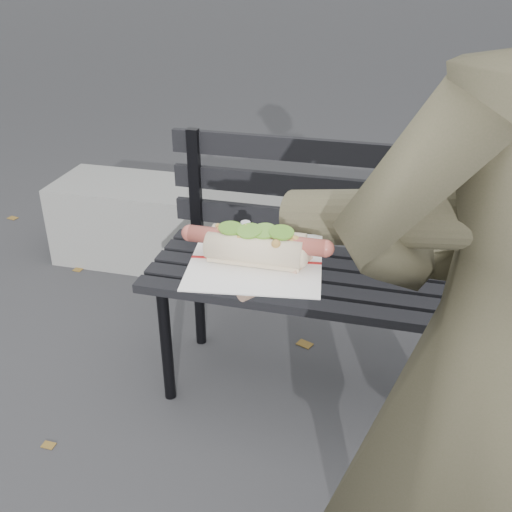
{
  "coord_description": "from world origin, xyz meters",
  "views": [
    {
      "loc": [
        0.09,
        -0.83,
        1.46
      ],
      "look_at": [
        -0.1,
        -0.09,
        1.05
      ],
      "focal_mm": 42.0,
      "sensor_mm": 36.0,
      "label": 1
    }
  ],
  "objects": [
    {
      "name": "person",
      "position": [
        0.3,
        0.03,
        0.84
      ],
      "size": [
        0.72,
        0.61,
        1.68
      ],
      "primitive_type": "imported",
      "rotation": [
        0.0,
        0.0,
        3.55
      ],
      "color": "#41412B",
      "rests_on": "ground"
    },
    {
      "name": "held_hotdog",
      "position": [
        0.1,
        -0.01,
        1.09
      ],
      "size": [
        0.63,
        0.32,
        0.2
      ],
      "color": "#41412B"
    },
    {
      "name": "park_bench",
      "position": [
        0.04,
        0.95,
        0.52
      ],
      "size": [
        1.5,
        0.44,
        0.88
      ],
      "color": "black",
      "rests_on": "ground"
    },
    {
      "name": "concrete_block",
      "position": [
        -0.95,
        1.67,
        0.2
      ],
      "size": [
        1.2,
        0.4,
        0.4
      ],
      "primitive_type": "cube",
      "color": "slate",
      "rests_on": "ground"
    },
    {
      "name": "fallen_leaves",
      "position": [
        0.19,
        0.51,
        0.0
      ],
      "size": [
        4.07,
        3.16,
        0.0
      ],
      "color": "brown",
      "rests_on": "ground"
    }
  ]
}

